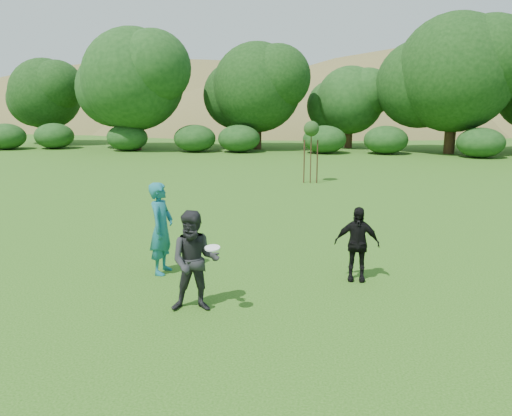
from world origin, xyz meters
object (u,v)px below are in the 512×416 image
Objects in this scene: player_black at (357,244)px; sapling at (311,130)px; player_grey at (195,261)px; player_teal at (161,228)px.

player_black is 0.57× the size of sapling.
player_black is at bearing -82.74° from sapling.
player_grey is at bearing -95.38° from sapling.
player_teal is at bearing -176.27° from player_black.
player_grey is at bearing -142.62° from player_teal.
player_teal is 13.13m from sapling.
player_black is (4.27, 0.20, -0.22)m from player_teal.
player_teal is 1.09× the size of player_grey.
player_black is (2.98, 2.06, -0.13)m from player_grey.
player_teal is 2.26m from player_grey.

